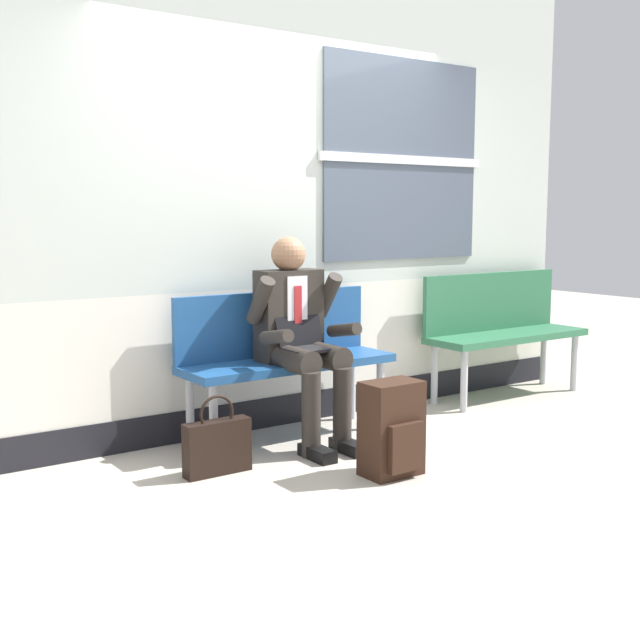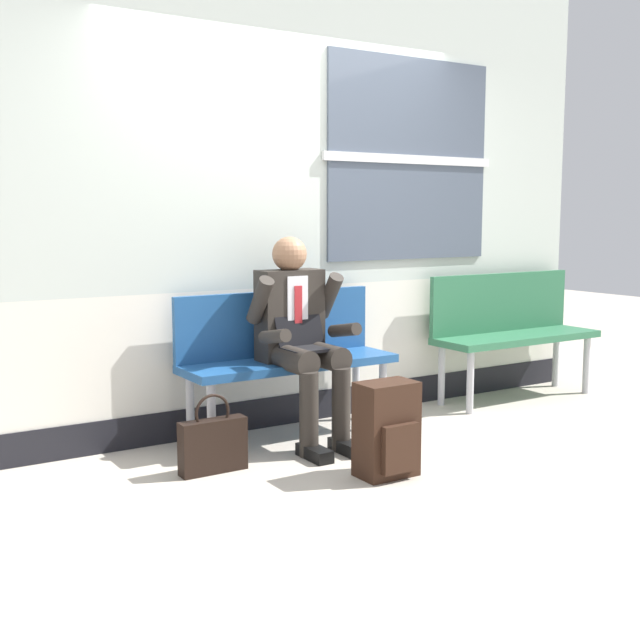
{
  "view_description": "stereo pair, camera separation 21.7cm",
  "coord_description": "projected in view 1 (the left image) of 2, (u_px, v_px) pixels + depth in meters",
  "views": [
    {
      "loc": [
        -2.8,
        -3.86,
        1.38
      ],
      "look_at": [
        -0.09,
        0.01,
        0.75
      ],
      "focal_mm": 45.1,
      "sensor_mm": 36.0,
      "label": 1
    },
    {
      "loc": [
        -2.62,
        -3.98,
        1.38
      ],
      "look_at": [
        -0.09,
        0.01,
        0.75
      ],
      "focal_mm": 45.1,
      "sensor_mm": 36.0,
      "label": 2
    }
  ],
  "objects": [
    {
      "name": "bench_empty",
      "position": [
        500.0,
        324.0,
        6.07
      ],
      "size": [
        1.36,
        0.42,
        0.93
      ],
      "color": "#2D6B47",
      "rests_on": "ground"
    },
    {
      "name": "bench_with_person",
      "position": [
        283.0,
        351.0,
        4.96
      ],
      "size": [
        1.36,
        0.42,
        0.9
      ],
      "color": "navy",
      "rests_on": "ground"
    },
    {
      "name": "backpack",
      "position": [
        392.0,
        429.0,
        4.23
      ],
      "size": [
        0.31,
        0.24,
        0.5
      ],
      "color": "#331E14",
      "rests_on": "ground"
    },
    {
      "name": "ground_plane",
      "position": [
        333.0,
        440.0,
        4.91
      ],
      "size": [
        18.0,
        18.0,
        0.0
      ],
      "primitive_type": "plane",
      "color": "#B2A899"
    },
    {
      "name": "station_wall",
      "position": [
        285.0,
        182.0,
        5.16
      ],
      "size": [
        5.03,
        0.16,
        3.18
      ],
      "color": "beige",
      "rests_on": "ground"
    },
    {
      "name": "handbag",
      "position": [
        217.0,
        445.0,
        4.26
      ],
      "size": [
        0.37,
        0.1,
        0.43
      ],
      "color": "black",
      "rests_on": "ground"
    },
    {
      "name": "person_seated",
      "position": [
        300.0,
        334.0,
        4.78
      ],
      "size": [
        0.57,
        0.7,
        1.24
      ],
      "color": "#2D2823",
      "rests_on": "ground"
    }
  ]
}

